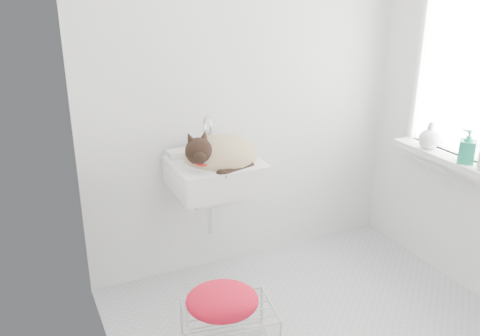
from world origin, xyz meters
name	(u,v)px	position (x,y,z in m)	size (l,w,h in m)	color
floor	(324,336)	(0.00, 0.00, 0.00)	(2.20, 2.00, 0.02)	#B8BEC2
back_wall	(247,82)	(0.00, 1.00, 1.25)	(2.20, 0.02, 2.50)	white
left_wall	(104,151)	(-1.10, 0.00, 1.25)	(0.02, 2.00, 2.50)	white
window_glass	(475,74)	(1.09, 0.20, 1.35)	(0.01, 0.80, 1.00)	white
window_frame	(473,74)	(1.07, 0.20, 1.35)	(0.04, 0.90, 1.10)	white
windowsill	(452,160)	(1.01, 0.20, 0.83)	(0.16, 0.88, 0.04)	white
sink	(216,161)	(-0.33, 0.74, 0.85)	(0.53, 0.46, 0.21)	white
faucet	(204,131)	(-0.33, 0.92, 0.99)	(0.19, 0.13, 0.19)	silver
cat	(218,155)	(-0.32, 0.72, 0.89)	(0.46, 0.38, 0.29)	#C3A58C
wire_rack	(229,329)	(-0.53, 0.11, 0.15)	(0.46, 0.32, 0.27)	silver
towel	(222,309)	(-0.58, 0.08, 0.30)	(0.38, 0.27, 0.15)	red
bottle_b	(465,162)	(1.00, 0.09, 0.85)	(0.09, 0.09, 0.20)	#1B8B6D
bottle_c	(428,148)	(1.00, 0.39, 0.85)	(0.13, 0.13, 0.17)	white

